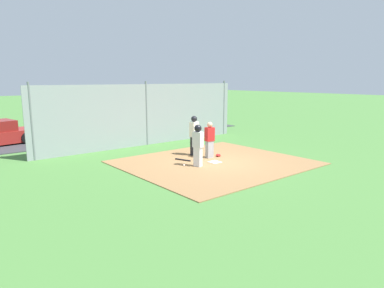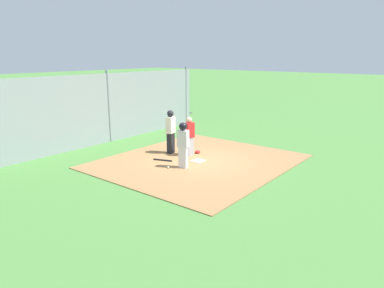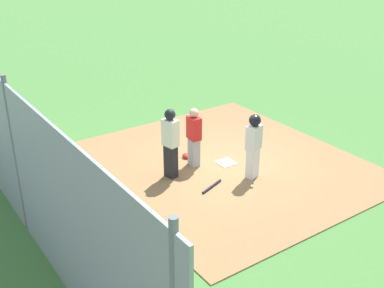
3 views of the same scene
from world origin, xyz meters
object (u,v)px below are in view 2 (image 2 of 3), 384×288
at_px(umpire, 171,131).
at_px(parked_car_silver, 65,118).
at_px(baseball_bat, 163,160).
at_px(baseball, 168,167).
at_px(home_plate, 198,161).
at_px(runner, 183,142).
at_px(catcher_mask, 198,152).
at_px(catcher, 189,136).

bearing_deg(umpire, parked_car_silver, 166.63).
height_order(baseball_bat, baseball, baseball).
height_order(home_plate, umpire, umpire).
distance_m(home_plate, runner, 1.36).
bearing_deg(catcher_mask, baseball, 9.63).
relative_size(catcher_mask, parked_car_silver, 0.05).
height_order(home_plate, baseball, baseball).
distance_m(home_plate, baseball, 1.43).
height_order(catcher, baseball, catcher).
xyz_separation_m(catcher, baseball, (1.79, 0.46, -0.79)).
xyz_separation_m(catcher, catcher_mask, (-0.47, 0.07, -0.77)).
bearing_deg(baseball_bat, parked_car_silver, 152.39).
height_order(umpire, catcher_mask, umpire).
bearing_deg(baseball_bat, runner, -26.41).
xyz_separation_m(runner, catcher_mask, (-1.84, -0.74, -0.90)).
height_order(umpire, runner, umpire).
distance_m(catcher_mask, baseball, 2.29).
height_order(runner, baseball_bat, runner).
relative_size(home_plate, baseball, 5.95).
distance_m(baseball_bat, catcher_mask, 1.75).
bearing_deg(baseball, umpire, -141.05).
distance_m(runner, baseball_bat, 1.49).
distance_m(runner, baseball, 1.08).
bearing_deg(parked_car_silver, umpire, -84.24).
relative_size(runner, parked_car_silver, 0.38).
bearing_deg(catcher, umpire, -160.54).
distance_m(umpire, parked_car_silver, 8.08).
bearing_deg(umpire, baseball_bat, -76.49).
height_order(catcher_mask, baseball, catcher_mask).
relative_size(umpire, runner, 1.08).
xyz_separation_m(home_plate, baseball, (1.40, -0.31, 0.03)).
bearing_deg(runner, home_plate, -13.19).
bearing_deg(baseball_bat, home_plate, 17.79).
distance_m(umpire, baseball_bat, 1.48).
height_order(home_plate, runner, runner).
relative_size(baseball_bat, parked_car_silver, 0.18).
height_order(baseball_bat, catcher_mask, catcher_mask).
bearing_deg(parked_car_silver, catcher, -82.91).
bearing_deg(baseball_bat, catcher, 55.21).
distance_m(umpire, catcher_mask, 1.44).
height_order(baseball_bat, parked_car_silver, parked_car_silver).
xyz_separation_m(runner, baseball, (0.42, -0.36, -0.92)).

